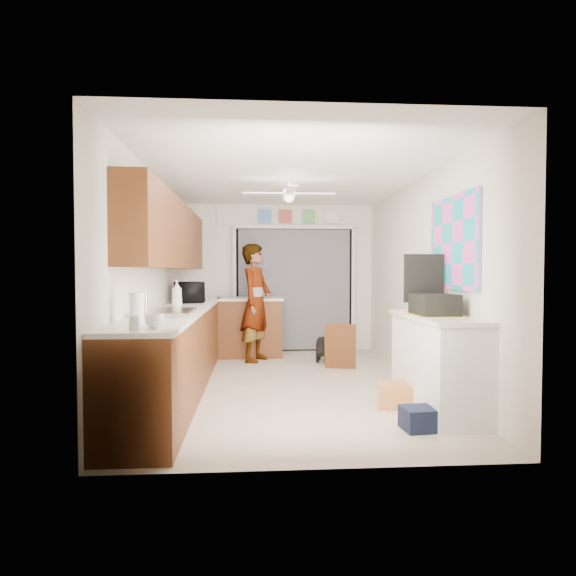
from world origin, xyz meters
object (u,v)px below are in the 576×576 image
object	(u,v)px
man	(256,303)
dog	(322,348)
microwave	(189,292)
suitcase	(434,304)
cup	(155,321)
navy_crate	(421,419)
paper_towel_roll	(137,308)
cardboard_box	(398,396)
soap_bottle	(177,294)

from	to	relation	value
man	dog	bearing A→B (deg)	-71.35
microwave	suitcase	size ratio (longest dim) A/B	1.06
microwave	suitcase	bearing A→B (deg)	-146.31
cup	man	bearing A→B (deg)	78.24
navy_crate	man	xyz separation A→B (m)	(-1.41, 3.29, 0.79)
cup	dog	world-z (taller)	cup
paper_towel_roll	cardboard_box	world-z (taller)	paper_towel_roll
man	suitcase	bearing A→B (deg)	-123.95
suitcase	cup	bearing A→B (deg)	-159.88
cardboard_box	soap_bottle	bearing A→B (deg)	155.80
soap_bottle	cup	bearing A→B (deg)	-85.34
cardboard_box	cup	bearing A→B (deg)	-154.19
microwave	navy_crate	xyz separation A→B (m)	(2.31, -2.60, -0.98)
navy_crate	dog	size ratio (longest dim) A/B	0.64
man	dog	world-z (taller)	man
suitcase	man	distance (m)	3.23
cardboard_box	microwave	bearing A→B (deg)	140.30
suitcase	man	xyz separation A→B (m)	(-1.73, 2.72, -0.15)
microwave	paper_towel_roll	xyz separation A→B (m)	(-0.06, -2.66, -0.01)
cup	microwave	bearing A→B (deg)	92.75
soap_bottle	navy_crate	size ratio (longest dim) A/B	1.02
navy_crate	man	world-z (taller)	man
suitcase	navy_crate	distance (m)	1.15
cardboard_box	navy_crate	world-z (taller)	cardboard_box
microwave	suitcase	xyz separation A→B (m)	(2.63, -2.04, -0.04)
navy_crate	microwave	bearing A→B (deg)	131.64
cup	man	world-z (taller)	man
paper_towel_roll	suitcase	world-z (taller)	paper_towel_roll
microwave	cardboard_box	size ratio (longest dim) A/B	1.32
cup	suitcase	distance (m)	2.66
dog	soap_bottle	bearing A→B (deg)	-129.24
paper_towel_roll	man	distance (m)	3.49
cardboard_box	navy_crate	size ratio (longest dim) A/B	1.20
cup	suitcase	size ratio (longest dim) A/B	0.29
man	paper_towel_roll	bearing A→B (deg)	-172.47
man	soap_bottle	bearing A→B (deg)	172.72
cup	cardboard_box	bearing A→B (deg)	25.81
microwave	suitcase	distance (m)	3.33
soap_bottle	cup	distance (m)	2.11
suitcase	cardboard_box	xyz separation A→B (m)	(-0.32, 0.12, -0.92)
navy_crate	paper_towel_roll	bearing A→B (deg)	-178.63
microwave	dog	bearing A→B (deg)	-91.13
suitcase	man	world-z (taller)	man
microwave	dog	world-z (taller)	microwave
paper_towel_roll	suitcase	distance (m)	2.77
cup	dog	xyz separation A→B (m)	(1.77, 3.57, -0.80)
dog	cardboard_box	bearing A→B (deg)	-67.29
paper_towel_roll	man	xyz separation A→B (m)	(0.97, 3.35, -0.18)
soap_bottle	man	distance (m)	1.83
navy_crate	dog	xyz separation A→B (m)	(-0.40, 3.20, 0.10)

